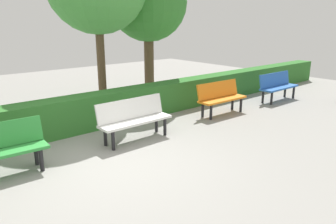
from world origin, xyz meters
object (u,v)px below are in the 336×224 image
(bench_blue, at_px, (277,85))
(tree_near, at_px, (148,3))
(bench_white, at_px, (134,117))
(bench_orange, at_px, (221,96))

(bench_blue, relative_size, tree_near, 0.37)
(bench_white, relative_size, tree_near, 0.38)
(bench_blue, height_order, tree_near, tree_near)
(bench_white, distance_m, tree_near, 4.65)
(bench_blue, xyz_separation_m, tree_near, (2.77, -2.99, 2.46))
(tree_near, bearing_deg, bench_blue, 132.82)
(bench_blue, distance_m, bench_white, 5.40)
(bench_blue, bearing_deg, tree_near, -46.64)
(bench_orange, distance_m, tree_near, 3.77)
(bench_white, bearing_deg, bench_blue, 179.54)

